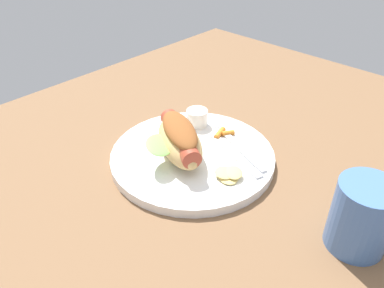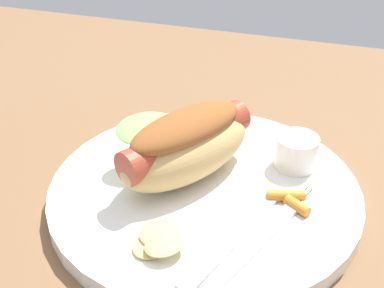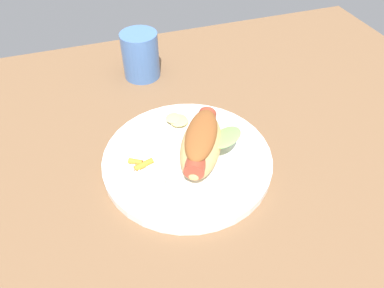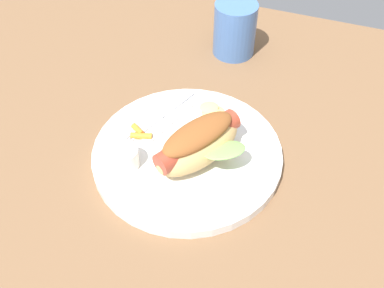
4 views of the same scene
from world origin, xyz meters
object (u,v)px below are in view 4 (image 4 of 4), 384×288
at_px(fork, 161,116).
at_px(chips_pile, 212,111).
at_px(sauce_ramekin, 125,158).
at_px(carrot_garnish, 140,133).
at_px(knife, 175,117).
at_px(plate, 187,154).
at_px(drinking_cup, 235,29).
at_px(hot_dog, 197,142).

bearing_deg(fork, chips_pile, 135.70).
relative_size(sauce_ramekin, carrot_garnish, 1.01).
distance_m(knife, chips_pile, 0.06).
distance_m(sauce_ramekin, carrot_garnish, 0.06).
height_order(plate, chips_pile, chips_pile).
distance_m(knife, drinking_cup, 0.23).
height_order(knife, chips_pile, chips_pile).
relative_size(plate, sauce_ramekin, 6.94).
relative_size(plate, hot_dog, 1.81).
distance_m(hot_dog, fork, 0.11).
bearing_deg(carrot_garnish, sauce_ramekin, -85.20).
bearing_deg(knife, fork, -58.27).
bearing_deg(knife, chips_pile, 136.16).
bearing_deg(plate, drinking_cup, 92.60).
distance_m(plate, carrot_garnish, 0.08).
bearing_deg(hot_dog, sauce_ramekin, -34.41).
bearing_deg(plate, hot_dog, -27.99).
bearing_deg(hot_dog, fork, -98.09).
xyz_separation_m(fork, carrot_garnish, (-0.01, -0.05, 0.00)).
bearing_deg(hot_dog, chips_pile, -145.59).
xyz_separation_m(hot_dog, knife, (-0.06, 0.07, -0.03)).
relative_size(hot_dog, knife, 1.11).
height_order(carrot_garnish, drinking_cup, drinking_cup).
relative_size(fork, drinking_cup, 1.49).
bearing_deg(sauce_ramekin, chips_pile, 60.15).
distance_m(sauce_ramekin, drinking_cup, 0.34).
height_order(hot_dog, drinking_cup, drinking_cup).
bearing_deg(carrot_garnish, plate, -3.01).
height_order(plate, carrot_garnish, carrot_garnish).
distance_m(hot_dog, knife, 0.10).
height_order(knife, carrot_garnish, carrot_garnish).
height_order(hot_dog, chips_pile, hot_dog).
height_order(hot_dog, carrot_garnish, hot_dog).
relative_size(sauce_ramekin, drinking_cup, 0.41).
xyz_separation_m(sauce_ramekin, chips_pile, (0.08, 0.14, -0.01)).
relative_size(plate, knife, 2.02).
xyz_separation_m(plate, sauce_ramekin, (-0.07, -0.06, 0.02)).
height_order(sauce_ramekin, knife, sauce_ramekin).
bearing_deg(fork, carrot_garnish, 5.53).
distance_m(sauce_ramekin, fork, 0.11).
bearing_deg(drinking_cup, fork, -102.65).
bearing_deg(plate, carrot_garnish, 176.99).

